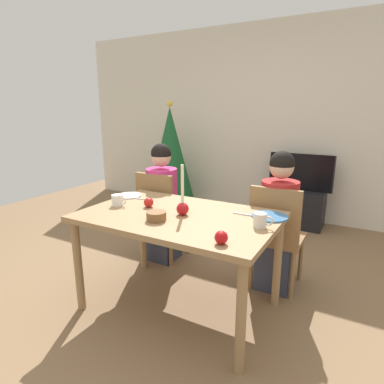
{
  "coord_description": "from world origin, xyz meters",
  "views": [
    {
      "loc": [
        1.16,
        -1.89,
        1.49
      ],
      "look_at": [
        0.0,
        0.2,
        0.87
      ],
      "focal_mm": 30.29,
      "sensor_mm": 36.0,
      "label": 1
    }
  ],
  "objects_px": {
    "christmas_tree": "(170,155)",
    "candle_centerpiece": "(182,205)",
    "tv_stand": "(298,207)",
    "plate_right": "(270,216)",
    "dining_table": "(179,225)",
    "mug_right": "(261,220)",
    "chair_left": "(161,211)",
    "plate_left": "(129,196)",
    "apple_near_candle": "(149,202)",
    "apple_by_left_plate": "(221,237)",
    "tv": "(301,172)",
    "person_right_child": "(278,224)",
    "bowl_walnuts": "(156,216)",
    "person_left_child": "(162,205)",
    "chair_right": "(276,232)",
    "mug_left": "(118,200)"
  },
  "relations": [
    {
      "from": "person_right_child",
      "to": "christmas_tree",
      "type": "xyz_separation_m",
      "value": [
        -1.96,
        1.43,
        0.26
      ]
    },
    {
      "from": "tv",
      "to": "plate_right",
      "type": "height_order",
      "value": "tv"
    },
    {
      "from": "tv_stand",
      "to": "mug_right",
      "type": "xyz_separation_m",
      "value": [
        0.18,
        -2.27,
        0.56
      ]
    },
    {
      "from": "chair_left",
      "to": "tv_stand",
      "type": "bearing_deg",
      "value": 59.62
    },
    {
      "from": "mug_right",
      "to": "plate_left",
      "type": "bearing_deg",
      "value": 171.43
    },
    {
      "from": "dining_table",
      "to": "candle_centerpiece",
      "type": "relative_size",
      "value": 3.85
    },
    {
      "from": "person_right_child",
      "to": "tv_stand",
      "type": "distance_m",
      "value": 1.7
    },
    {
      "from": "tv_stand",
      "to": "plate_left",
      "type": "distance_m",
      "value": 2.39
    },
    {
      "from": "tv_stand",
      "to": "plate_right",
      "type": "distance_m",
      "value": 2.12
    },
    {
      "from": "chair_left",
      "to": "candle_centerpiece",
      "type": "xyz_separation_m",
      "value": [
        0.61,
        -0.61,
        0.31
      ]
    },
    {
      "from": "chair_left",
      "to": "plate_left",
      "type": "xyz_separation_m",
      "value": [
        -0.05,
        -0.4,
        0.24
      ]
    },
    {
      "from": "person_right_child",
      "to": "bowl_walnuts",
      "type": "relative_size",
      "value": 8.61
    },
    {
      "from": "chair_left",
      "to": "tv",
      "type": "height_order",
      "value": "tv"
    },
    {
      "from": "chair_right",
      "to": "mug_left",
      "type": "height_order",
      "value": "chair_right"
    },
    {
      "from": "apple_near_candle",
      "to": "apple_by_left_plate",
      "type": "relative_size",
      "value": 0.98
    },
    {
      "from": "candle_centerpiece",
      "to": "mug_right",
      "type": "relative_size",
      "value": 2.81
    },
    {
      "from": "chair_left",
      "to": "plate_left",
      "type": "distance_m",
      "value": 0.47
    },
    {
      "from": "dining_table",
      "to": "chair_right",
      "type": "xyz_separation_m",
      "value": [
        0.56,
        0.61,
        -0.15
      ]
    },
    {
      "from": "dining_table",
      "to": "mug_right",
      "type": "height_order",
      "value": "mug_right"
    },
    {
      "from": "christmas_tree",
      "to": "candle_centerpiece",
      "type": "bearing_deg",
      "value": -55.36
    },
    {
      "from": "person_left_child",
      "to": "dining_table",
      "type": "bearing_deg",
      "value": -47.82
    },
    {
      "from": "person_left_child",
      "to": "mug_right",
      "type": "relative_size",
      "value": 9.07
    },
    {
      "from": "tv_stand",
      "to": "plate_left",
      "type": "height_order",
      "value": "plate_left"
    },
    {
      "from": "chair_right",
      "to": "candle_centerpiece",
      "type": "height_order",
      "value": "candle_centerpiece"
    },
    {
      "from": "person_left_child",
      "to": "apple_by_left_plate",
      "type": "relative_size",
      "value": 15.21
    },
    {
      "from": "plate_left",
      "to": "plate_right",
      "type": "relative_size",
      "value": 0.86
    },
    {
      "from": "plate_left",
      "to": "chair_left",
      "type": "bearing_deg",
      "value": 82.23
    },
    {
      "from": "apple_near_candle",
      "to": "dining_table",
      "type": "bearing_deg",
      "value": -6.78
    },
    {
      "from": "tv_stand",
      "to": "apple_by_left_plate",
      "type": "distance_m",
      "value": 2.69
    },
    {
      "from": "dining_table",
      "to": "tv_stand",
      "type": "relative_size",
      "value": 2.19
    },
    {
      "from": "bowl_walnuts",
      "to": "apple_near_candle",
      "type": "bearing_deg",
      "value": 135.74
    },
    {
      "from": "person_left_child",
      "to": "apple_by_left_plate",
      "type": "xyz_separation_m",
      "value": [
        1.07,
        -0.98,
        0.22
      ]
    },
    {
      "from": "candle_centerpiece",
      "to": "plate_left",
      "type": "bearing_deg",
      "value": 162.12
    },
    {
      "from": "plate_right",
      "to": "mug_right",
      "type": "height_order",
      "value": "mug_right"
    },
    {
      "from": "candle_centerpiece",
      "to": "mug_right",
      "type": "distance_m",
      "value": 0.56
    },
    {
      "from": "chair_right",
      "to": "mug_right",
      "type": "distance_m",
      "value": 0.65
    },
    {
      "from": "candle_centerpiece",
      "to": "bowl_walnuts",
      "type": "relative_size",
      "value": 2.67
    },
    {
      "from": "dining_table",
      "to": "plate_left",
      "type": "distance_m",
      "value": 0.67
    },
    {
      "from": "chair_right",
      "to": "person_left_child",
      "type": "distance_m",
      "value": 1.14
    },
    {
      "from": "tv",
      "to": "apple_by_left_plate",
      "type": "xyz_separation_m",
      "value": [
        0.07,
        -2.64,
        0.08
      ]
    },
    {
      "from": "chair_right",
      "to": "tv_stand",
      "type": "distance_m",
      "value": 1.72
    },
    {
      "from": "person_left_child",
      "to": "bowl_walnuts",
      "type": "xyz_separation_m",
      "value": [
        0.52,
        -0.83,
        0.21
      ]
    },
    {
      "from": "person_right_child",
      "to": "person_left_child",
      "type": "bearing_deg",
      "value": 180.0
    },
    {
      "from": "bowl_walnuts",
      "to": "apple_by_left_plate",
      "type": "relative_size",
      "value": 1.77
    },
    {
      "from": "dining_table",
      "to": "christmas_tree",
      "type": "height_order",
      "value": "christmas_tree"
    },
    {
      "from": "tv_stand",
      "to": "chair_left",
      "type": "bearing_deg",
      "value": -120.38
    },
    {
      "from": "person_right_child",
      "to": "apple_by_left_plate",
      "type": "xyz_separation_m",
      "value": [
        -0.08,
        -0.98,
        0.22
      ]
    },
    {
      "from": "apple_by_left_plate",
      "to": "tv",
      "type": "bearing_deg",
      "value": 91.59
    },
    {
      "from": "dining_table",
      "to": "chair_right",
      "type": "relative_size",
      "value": 1.56
    },
    {
      "from": "plate_right",
      "to": "apple_near_candle",
      "type": "distance_m",
      "value": 0.91
    }
  ]
}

